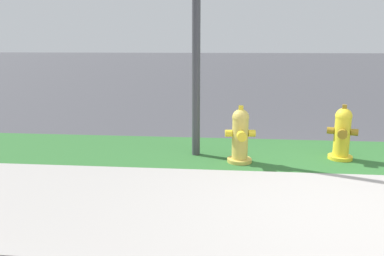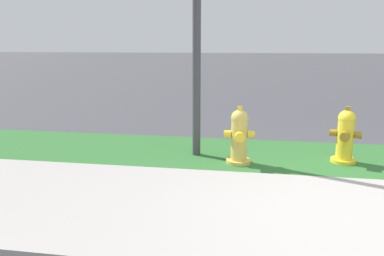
{
  "view_description": "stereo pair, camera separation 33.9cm",
  "coord_description": "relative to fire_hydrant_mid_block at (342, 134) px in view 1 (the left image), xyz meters",
  "views": [
    {
      "loc": [
        -1.26,
        -3.3,
        1.51
      ],
      "look_at": [
        -1.72,
        1.57,
        0.4
      ],
      "focal_mm": 35.0,
      "sensor_mm": 36.0,
      "label": 1
    },
    {
      "loc": [
        -0.92,
        -3.26,
        1.51
      ],
      "look_at": [
        -1.72,
        1.57,
        0.4
      ],
      "focal_mm": 35.0,
      "sensor_mm": 36.0,
      "label": 2
    }
  ],
  "objects": [
    {
      "name": "fire_hydrant_mid_block",
      "position": [
        0.0,
        0.0,
        0.0
      ],
      "size": [
        0.39,
        0.37,
        0.74
      ],
      "rotation": [
        0.0,
        0.0,
        2.87
      ],
      "color": "yellow",
      "rests_on": "ground"
    },
    {
      "name": "sidewalk_pavement",
      "position": [
        -0.25,
        -1.63,
        -0.35
      ],
      "size": [
        18.0,
        2.03,
        0.01
      ],
      "primitive_type": "cube",
      "color": "#9E9993",
      "rests_on": "ground"
    },
    {
      "name": "fire_hydrant_near_corner",
      "position": [
        -1.34,
        -0.26,
        0.01
      ],
      "size": [
        0.39,
        0.37,
        0.75
      ],
      "rotation": [
        0.0,
        0.0,
        3.23
      ],
      "color": "gold",
      "rests_on": "ground"
    },
    {
      "name": "ground_plane",
      "position": [
        -0.25,
        -1.63,
        -0.35
      ],
      "size": [
        120.0,
        120.0,
        0.0
      ],
      "primitive_type": "plane",
      "color": "#424247"
    },
    {
      "name": "grass_verge",
      "position": [
        -0.25,
        0.18,
        -0.35
      ],
      "size": [
        18.0,
        1.6,
        0.01
      ],
      "primitive_type": "cube",
      "color": "#2D662D",
      "rests_on": "ground"
    }
  ]
}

